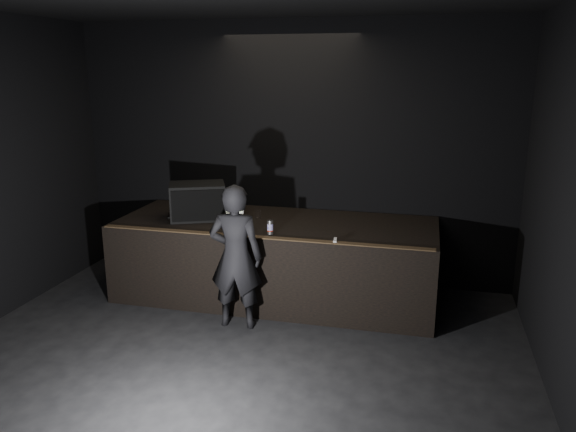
# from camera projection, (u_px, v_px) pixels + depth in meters

# --- Properties ---
(ground) EXTENTS (7.00, 7.00, 0.00)m
(ground) POSITION_uv_depth(u_px,v_px,m) (192.00, 417.00, 4.77)
(ground) COLOR black
(ground) RESTS_ON ground
(room_walls) EXTENTS (6.10, 7.10, 3.52)m
(room_walls) POSITION_uv_depth(u_px,v_px,m) (181.00, 184.00, 4.25)
(room_walls) COLOR black
(room_walls) RESTS_ON ground
(stage_riser) EXTENTS (4.00, 1.50, 1.00)m
(stage_riser) POSITION_uv_depth(u_px,v_px,m) (276.00, 259.00, 7.20)
(stage_riser) COLOR black
(stage_riser) RESTS_ON ground
(riser_lip) EXTENTS (3.92, 0.10, 0.01)m
(riser_lip) POSITION_uv_depth(u_px,v_px,m) (259.00, 237.00, 6.41)
(riser_lip) COLOR brown
(riser_lip) RESTS_ON stage_riser
(stage_monitor) EXTENTS (0.82, 0.73, 0.46)m
(stage_monitor) POSITION_uv_depth(u_px,v_px,m) (198.00, 201.00, 7.16)
(stage_monitor) COLOR black
(stage_monitor) RESTS_ON stage_riser
(cable) EXTENTS (0.74, 0.53, 0.02)m
(cable) POSITION_uv_depth(u_px,v_px,m) (202.00, 215.00, 7.36)
(cable) COLOR black
(cable) RESTS_ON stage_riser
(laptop) EXTENTS (0.32, 0.28, 0.21)m
(laptop) POSITION_uv_depth(u_px,v_px,m) (231.00, 211.00, 7.37)
(laptop) COLOR white
(laptop) RESTS_ON stage_riser
(beer_can) EXTENTS (0.07, 0.07, 0.17)m
(beer_can) POSITION_uv_depth(u_px,v_px,m) (270.00, 227.00, 6.51)
(beer_can) COLOR silver
(beer_can) RESTS_ON stage_riser
(plastic_cup) EXTENTS (0.09, 0.09, 0.11)m
(plastic_cup) POSITION_uv_depth(u_px,v_px,m) (258.00, 215.00, 7.19)
(plastic_cup) COLOR white
(plastic_cup) RESTS_ON stage_riser
(wii_remote) EXTENTS (0.05, 0.15, 0.03)m
(wii_remote) POSITION_uv_depth(u_px,v_px,m) (335.00, 240.00, 6.26)
(wii_remote) COLOR white
(wii_remote) RESTS_ON stage_riser
(person) EXTENTS (0.63, 0.43, 1.66)m
(person) POSITION_uv_depth(u_px,v_px,m) (236.00, 257.00, 6.28)
(person) COLOR black
(person) RESTS_ON ground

